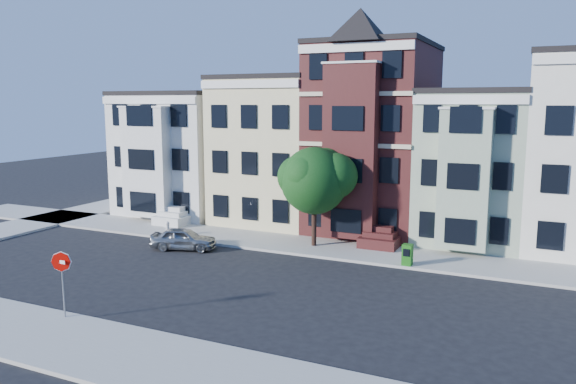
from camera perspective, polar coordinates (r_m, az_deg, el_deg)
The scene contains 12 objects.
ground at distance 25.68m, azimuth -0.81°, elevation -10.24°, with size 120.00×120.00×0.00m, color black.
far_sidewalk at distance 32.74m, azimuth 5.30°, elevation -5.86°, with size 60.00×4.00×0.15m, color #9E9B93.
near_sidewalk at distance 19.32m, azimuth -11.63°, elevation -16.97°, with size 60.00×4.00×0.15m, color #9E9B93.
house_white at distance 44.58m, azimuth -10.18°, elevation 3.81°, with size 8.00×9.00×9.00m, color silver.
house_yellow at distance 40.49m, azimuth -0.86°, elevation 4.14°, with size 7.00×9.00×10.00m, color beige.
house_brown at distance 37.91m, azimuth 8.76°, elevation 5.21°, with size 7.00×9.00×12.00m, color #3C1414.
house_green at distance 36.77m, azimuth 18.48°, elevation 2.38°, with size 6.00×9.00×9.00m, color #92A388.
street_tree at distance 32.58m, azimuth 2.69°, elevation 0.69°, with size 6.18×6.18×7.19m, color #1C4C1B, non-canonical shape.
parked_car at distance 33.35m, azimuth -10.57°, elevation -4.69°, with size 1.52×3.79×1.29m, color gray.
newspaper_box at distance 29.85m, azimuth 12.03°, elevation -6.25°, with size 0.50×0.44×1.11m, color #1A6316.
fire_hydrant at distance 36.33m, azimuth -12.13°, elevation -3.80°, with size 0.26×0.26×0.73m, color silver.
stop_sign at distance 23.81m, azimuth -21.91°, elevation -8.31°, with size 0.82×0.11×3.00m, color #B30701, non-canonical shape.
Camera 1 is at (10.52, -21.83, 8.51)m, focal length 35.00 mm.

